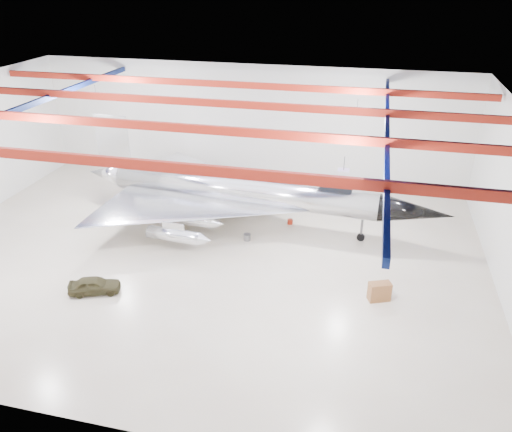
# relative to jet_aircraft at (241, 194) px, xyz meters

# --- Properties ---
(floor) EXTENTS (40.00, 40.00, 0.00)m
(floor) POSITION_rel_jet_aircraft_xyz_m (-1.64, -5.69, -2.64)
(floor) COLOR #BAA993
(floor) RESTS_ON ground
(wall_back) EXTENTS (40.00, 0.00, 40.00)m
(wall_back) POSITION_rel_jet_aircraft_xyz_m (-1.64, 9.31, 2.86)
(wall_back) COLOR silver
(wall_back) RESTS_ON floor
(ceiling) EXTENTS (40.00, 40.00, 0.00)m
(ceiling) POSITION_rel_jet_aircraft_xyz_m (-1.64, -5.69, 8.36)
(ceiling) COLOR #0A0F38
(ceiling) RESTS_ON wall_back
(ceiling_structure) EXTENTS (39.50, 29.50, 1.08)m
(ceiling_structure) POSITION_rel_jet_aircraft_xyz_m (-1.64, -5.69, 7.68)
(ceiling_structure) COLOR maroon
(ceiling_structure) RESTS_ON ceiling
(jet_aircraft) EXTENTS (29.57, 17.92, 8.06)m
(jet_aircraft) POSITION_rel_jet_aircraft_xyz_m (0.00, 0.00, 0.00)
(jet_aircraft) COLOR silver
(jet_aircraft) RESTS_ON floor
(jeep) EXTENTS (3.46, 2.33, 1.09)m
(jeep) POSITION_rel_jet_aircraft_xyz_m (-6.61, -11.38, -2.10)
(jeep) COLOR #36321B
(jeep) RESTS_ON floor
(desk) EXTENTS (1.50, 1.13, 1.23)m
(desk) POSITION_rel_jet_aircraft_xyz_m (10.98, -8.00, -2.03)
(desk) COLOR brown
(desk) RESTS_ON floor
(crate_ply) EXTENTS (0.53, 0.44, 0.35)m
(crate_ply) POSITION_rel_jet_aircraft_xyz_m (-8.19, -0.44, -2.47)
(crate_ply) COLOR olive
(crate_ply) RESTS_ON floor
(toolbox_red) EXTENTS (0.53, 0.49, 0.30)m
(toolbox_red) POSITION_rel_jet_aircraft_xyz_m (-2.44, 1.71, -2.49)
(toolbox_red) COLOR maroon
(toolbox_red) RESTS_ON floor
(engine_drum) EXTENTS (0.58, 0.58, 0.50)m
(engine_drum) POSITION_rel_jet_aircraft_xyz_m (1.13, -2.51, -2.39)
(engine_drum) COLOR #59595B
(engine_drum) RESTS_ON floor
(parts_bin) EXTENTS (0.82, 0.74, 0.48)m
(parts_bin) POSITION_rel_jet_aircraft_xyz_m (1.11, 2.73, -2.40)
(parts_bin) COLOR olive
(parts_bin) RESTS_ON floor
(crate_small) EXTENTS (0.48, 0.43, 0.27)m
(crate_small) POSITION_rel_jet_aircraft_xyz_m (-6.45, -0.47, -2.51)
(crate_small) COLOR #59595B
(crate_small) RESTS_ON floor
(tool_chest) EXTENTS (0.53, 0.53, 0.39)m
(tool_chest) POSITION_rel_jet_aircraft_xyz_m (3.84, 0.90, -2.45)
(tool_chest) COLOR maroon
(tool_chest) RESTS_ON floor
(oil_barrel) EXTENTS (0.65, 0.55, 0.42)m
(oil_barrel) POSITION_rel_jet_aircraft_xyz_m (-4.60, -0.73, -2.43)
(oil_barrel) COLOR olive
(oil_barrel) RESTS_ON floor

